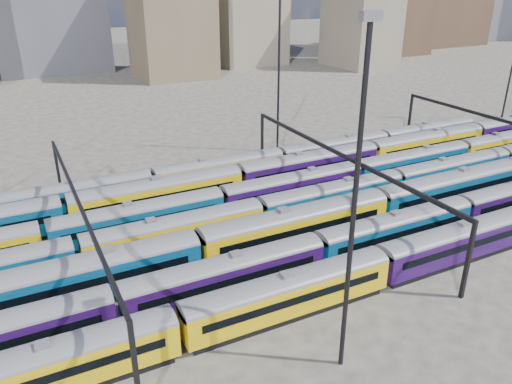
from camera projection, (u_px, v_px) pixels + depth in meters
name	position (u px, v px, depth m)	size (l,w,h in m)	color
ground	(265.00, 230.00, 58.40)	(500.00, 500.00, 0.00)	#3E3934
rake_0	(289.00, 290.00, 42.80)	(99.31, 2.91, 4.89)	black
rake_1	(226.00, 272.00, 45.36)	(138.58, 2.90, 4.87)	black
rake_2	(379.00, 203.00, 58.29)	(134.71, 3.28, 5.54)	black
rake_3	(260.00, 211.00, 57.06)	(120.08, 2.93, 4.93)	black
rake_4	(293.00, 185.00, 64.23)	(99.79, 2.92, 4.92)	black
rake_5	(158.00, 192.00, 61.44)	(153.53, 3.21, 5.41)	black
rake_6	(152.00, 180.00, 65.91)	(116.30, 2.84, 4.77)	black
gantry_1	(80.00, 211.00, 47.41)	(0.35, 40.35, 8.03)	black
gantry_2	(339.00, 162.00, 59.80)	(0.35, 40.35, 8.03)	black
gantry_3	(509.00, 130.00, 72.20)	(0.35, 40.35, 8.03)	black
mast_2	(355.00, 198.00, 32.74)	(1.40, 0.50, 25.60)	black
mast_3	(279.00, 67.00, 78.61)	(1.40, 0.50, 25.60)	black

